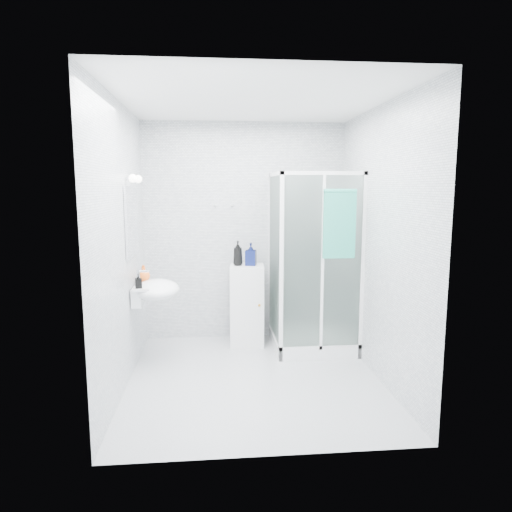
{
  "coord_description": "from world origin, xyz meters",
  "views": [
    {
      "loc": [
        -0.37,
        -4.18,
        1.83
      ],
      "look_at": [
        0.05,
        0.35,
        1.15
      ],
      "focal_mm": 32.0,
      "sensor_mm": 36.0,
      "label": 1
    }
  ],
  "objects": [
    {
      "name": "storage_cabinet",
      "position": [
        0.01,
        1.0,
        0.47
      ],
      "size": [
        0.41,
        0.43,
        0.94
      ],
      "rotation": [
        0.0,
        0.0,
        -0.07
      ],
      "color": "white",
      "rests_on": "ground"
    },
    {
      "name": "shampoo_bottle_a",
      "position": [
        -0.1,
        1.02,
        1.09
      ],
      "size": [
        0.12,
        0.12,
        0.29
      ],
      "primitive_type": "imported",
      "rotation": [
        0.0,
        0.0,
        0.13
      ],
      "color": "black",
      "rests_on": "storage_cabinet"
    },
    {
      "name": "soap_dispenser_orange",
      "position": [
        -1.11,
        0.6,
        0.95
      ],
      "size": [
        0.16,
        0.16,
        0.17
      ],
      "primitive_type": "imported",
      "rotation": [
        0.0,
        0.0,
        0.21
      ],
      "color": "orange",
      "rests_on": "wall_basin"
    },
    {
      "name": "mirror",
      "position": [
        -1.19,
        0.45,
        1.5
      ],
      "size": [
        0.02,
        0.6,
        0.7
      ],
      "primitive_type": "cube",
      "color": "white",
      "rests_on": "room"
    },
    {
      "name": "shower_enclosure",
      "position": [
        0.67,
        0.77,
        0.45
      ],
      "size": [
        0.9,
        0.95,
        2.0
      ],
      "color": "white",
      "rests_on": "ground"
    },
    {
      "name": "room",
      "position": [
        0.0,
        0.0,
        1.3
      ],
      "size": [
        2.4,
        2.6,
        2.6
      ],
      "color": "silver",
      "rests_on": "ground"
    },
    {
      "name": "hand_towel",
      "position": [
        0.91,
        0.36,
        1.48
      ],
      "size": [
        0.33,
        0.05,
        0.71
      ],
      "color": "teal",
      "rests_on": "shower_enclosure"
    },
    {
      "name": "soap_dispenser_black",
      "position": [
        -1.11,
        0.26,
        0.93
      ],
      "size": [
        0.08,
        0.08,
        0.14
      ],
      "primitive_type": "imported",
      "rotation": [
        0.0,
        0.0,
        0.25
      ],
      "color": "black",
      "rests_on": "wall_basin"
    },
    {
      "name": "wall_basin",
      "position": [
        -0.99,
        0.45,
        0.8
      ],
      "size": [
        0.46,
        0.56,
        0.35
      ],
      "color": "white",
      "rests_on": "ground"
    },
    {
      "name": "vanity_lights",
      "position": [
        -1.14,
        0.45,
        1.92
      ],
      "size": [
        0.1,
        0.4,
        0.08
      ],
      "color": "silver",
      "rests_on": "room"
    },
    {
      "name": "wall_hooks",
      "position": [
        -0.25,
        1.26,
        1.62
      ],
      "size": [
        0.23,
        0.06,
        0.03
      ],
      "color": "silver",
      "rests_on": "room"
    },
    {
      "name": "shampoo_bottle_b",
      "position": [
        0.05,
        1.02,
        1.07
      ],
      "size": [
        0.14,
        0.15,
        0.26
      ],
      "primitive_type": "imported",
      "rotation": [
        0.0,
        0.0,
        -0.26
      ],
      "color": "#0B1447",
      "rests_on": "storage_cabinet"
    }
  ]
}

